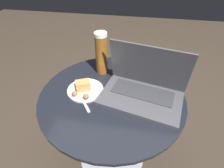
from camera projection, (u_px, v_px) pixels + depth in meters
name	position (u px, v px, depth m)	size (l,w,h in m)	color
ground_plane	(112.00, 155.00, 1.22)	(6.00, 6.00, 0.00)	#382D23
table	(112.00, 118.00, 0.97)	(0.71, 0.71, 0.58)	#9E9EA3
laptop	(143.00, 87.00, 0.82)	(0.42, 0.31, 0.25)	#47474C
beer_glass	(101.00, 53.00, 0.94)	(0.07, 0.07, 0.23)	brown
snack_plate	(84.00, 89.00, 0.86)	(0.18, 0.18, 0.06)	white
fork	(81.00, 96.00, 0.84)	(0.13, 0.17, 0.00)	silver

